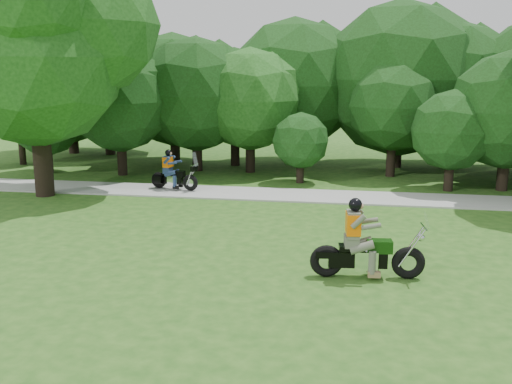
{
  "coord_description": "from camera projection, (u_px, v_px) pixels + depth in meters",
  "views": [
    {
      "loc": [
        0.83,
        -12.66,
        4.57
      ],
      "look_at": [
        -1.83,
        2.64,
        1.26
      ],
      "focal_mm": 40.0,
      "sensor_mm": 36.0,
      "label": 1
    }
  ],
  "objects": [
    {
      "name": "ground",
      "position": [
        314.0,
        271.0,
        13.3
      ],
      "size": [
        100.0,
        100.0,
        0.0
      ],
      "primitive_type": "plane",
      "color": "#224F16",
      "rests_on": "ground"
    },
    {
      "name": "walkway",
      "position": [
        330.0,
        197.0,
        21.0
      ],
      "size": [
        60.0,
        2.2,
        0.06
      ],
      "primitive_type": "cube",
      "color": "#969691",
      "rests_on": "ground"
    },
    {
      "name": "touring_motorcycle",
      "position": [
        171.0,
        175.0,
        22.06
      ],
      "size": [
        2.02,
        0.89,
        1.55
      ],
      "rotation": [
        0.0,
        0.0,
        -0.21
      ],
      "color": "black",
      "rests_on": "walkway"
    },
    {
      "name": "tree_line",
      "position": [
        341.0,
        90.0,
        26.87
      ],
      "size": [
        38.95,
        12.51,
        7.87
      ],
      "color": "black",
      "rests_on": "ground"
    },
    {
      "name": "big_tree_west",
      "position": [
        37.0,
        37.0,
        20.46
      ],
      "size": [
        8.64,
        6.56,
        9.96
      ],
      "color": "black",
      "rests_on": "ground"
    },
    {
      "name": "chopper_motorcycle",
      "position": [
        362.0,
        249.0,
        12.72
      ],
      "size": [
        2.57,
        0.76,
        1.84
      ],
      "rotation": [
        0.0,
        0.0,
        0.1
      ],
      "color": "black",
      "rests_on": "ground"
    }
  ]
}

